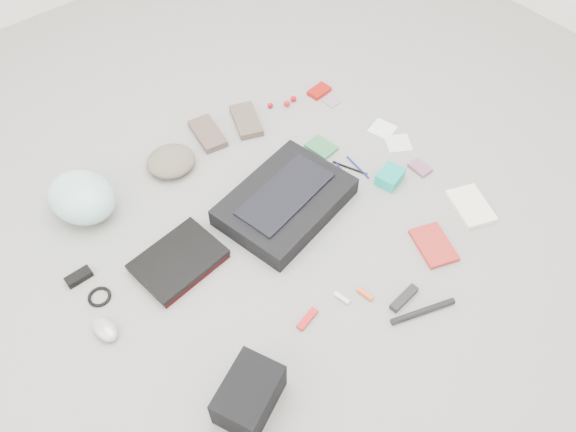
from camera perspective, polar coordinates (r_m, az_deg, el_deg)
ground_plane at (r=2.22m, az=-0.00°, el=-0.79°), size 4.00×4.00×0.00m
messenger_bag at (r=2.23m, az=-0.27°, el=1.47°), size 0.56×0.45×0.08m
bag_flap at (r=2.20m, az=-0.27°, el=2.25°), size 0.43×0.26×0.01m
laptop_sleeve at (r=2.14m, az=-11.01°, el=-4.65°), size 0.33×0.26×0.02m
laptop at (r=2.12m, az=-11.10°, el=-4.34°), size 0.34×0.26×0.02m
bike_helmet at (r=2.33m, az=-20.23°, el=1.81°), size 0.30×0.34×0.17m
beanie at (r=2.44m, az=-11.81°, el=5.48°), size 0.25×0.24×0.07m
mitten_left at (r=2.56m, az=-8.16°, el=8.28°), size 0.14×0.22×0.03m
mitten_right at (r=2.60m, az=-4.25°, el=9.66°), size 0.18×0.24×0.03m
power_brick at (r=2.20m, az=-20.48°, el=-5.81°), size 0.10×0.04×0.03m
cable_coil at (r=2.14m, az=-18.61°, el=-7.78°), size 0.11×0.11×0.01m
mouse at (r=2.05m, az=-18.08°, el=-10.88°), size 0.08×0.12×0.04m
camera_bag at (r=1.82m, az=-3.98°, el=-17.68°), size 0.26×0.23×0.14m
multitool at (r=1.99m, az=1.97°, el=-10.42°), size 0.10×0.05×0.01m
toiletry_tube_white at (r=2.03m, az=5.50°, el=-8.28°), size 0.03×0.07×0.02m
toiletry_tube_orange at (r=2.05m, az=7.83°, el=-7.84°), size 0.03×0.07×0.02m
u_lock at (r=2.06m, az=11.69°, el=-8.17°), size 0.13×0.04×0.03m
bike_pump at (r=2.05m, az=13.55°, el=-9.39°), size 0.24×0.10×0.02m
book_red at (r=2.22m, az=14.58°, el=-2.88°), size 0.18×0.22×0.02m
book_white at (r=2.38m, az=18.09°, el=0.97°), size 0.20×0.23×0.02m
notepad at (r=2.49m, az=3.41°, el=7.01°), size 0.11×0.13×0.01m
pen_blue at (r=2.40m, az=5.56°, el=4.60°), size 0.03×0.13×0.01m
pen_black at (r=2.42m, az=6.31°, el=4.88°), size 0.07×0.15×0.01m
pen_navy at (r=2.42m, az=7.10°, el=4.95°), size 0.02×0.15×0.01m
accordion_wallet at (r=2.38m, az=10.32°, el=3.93°), size 0.13×0.11×0.05m
card_deck at (r=2.46m, az=13.26°, el=4.79°), size 0.06×0.09×0.02m
napkin_top at (r=2.61m, az=9.57°, el=8.70°), size 0.13×0.13×0.01m
napkin_bottom at (r=2.55m, az=11.14°, el=7.26°), size 0.15×0.15×0.01m
lollipop_a at (r=2.68m, az=-1.81°, el=11.16°), size 0.03×0.03×0.03m
lollipop_b at (r=2.68m, az=-0.11°, el=11.36°), size 0.04×0.04×0.03m
lollipop_c at (r=2.71m, az=0.57°, el=11.83°), size 0.03×0.03×0.03m
altoids_tin at (r=2.76m, az=3.18°, el=12.55°), size 0.11×0.08×0.02m
stamp_sheet at (r=2.72m, az=4.39°, el=11.49°), size 0.06×0.07×0.00m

